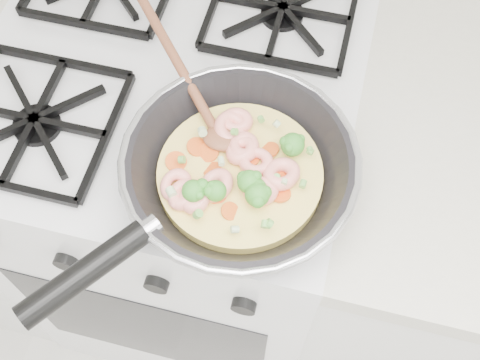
# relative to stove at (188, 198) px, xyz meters

# --- Properties ---
(stove) EXTENTS (0.60, 0.60, 0.92)m
(stove) POSITION_rel_stove_xyz_m (0.00, 0.00, 0.00)
(stove) COLOR white
(stove) RESTS_ON ground
(skillet) EXTENTS (0.38, 0.50, 0.10)m
(skillet) POSITION_rel_stove_xyz_m (0.16, -0.18, 0.50)
(skillet) COLOR black
(skillet) RESTS_ON stove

